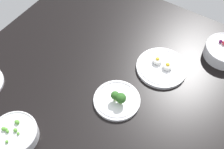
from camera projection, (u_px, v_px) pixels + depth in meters
dining_table at (112, 80)px, 118.91cm from camera, size 117.13×111.34×4.00cm
plate_broccoli at (117, 100)px, 109.32cm from camera, size 18.17×18.17×6.65cm
plate_eggs at (162, 67)px, 119.19cm from camera, size 21.27×21.27×4.47cm
bowl_peas at (15, 134)px, 99.74cm from camera, size 16.60×16.60×5.57cm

